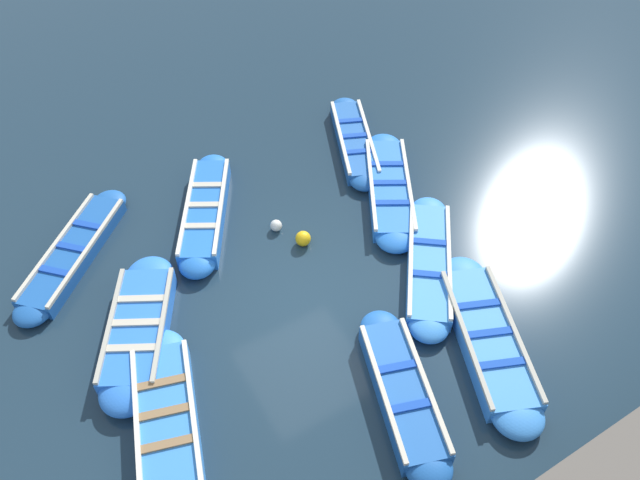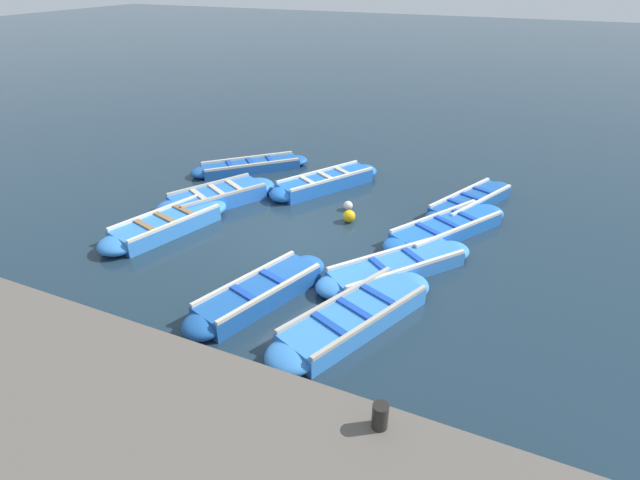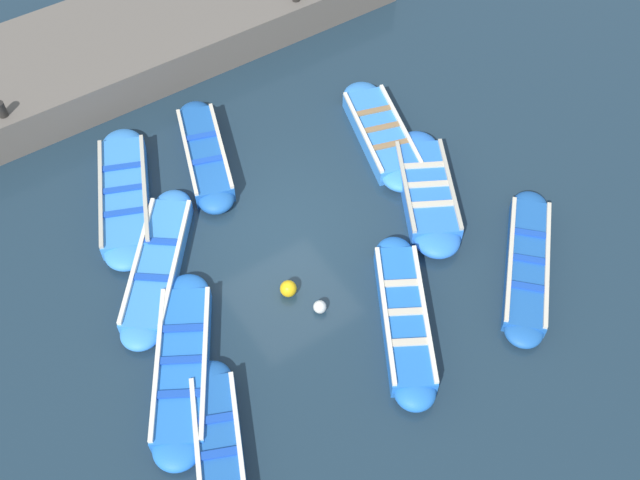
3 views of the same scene
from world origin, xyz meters
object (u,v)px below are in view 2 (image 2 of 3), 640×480
boat_inner_gap (447,228)px  boat_mid_row (166,225)px  boat_end_of_row (259,293)px  boat_alongside (355,317)px  boat_outer_left (326,182)px  buoy_white_drifting (306,266)px  buoy_yellow_far (348,206)px  boat_broadside (470,202)px  boat_stern_in (251,166)px  buoy_orange_near (349,216)px  boat_near_quay (397,267)px  boat_far_corner (218,197)px  bollard_north (380,416)px

boat_inner_gap → boat_mid_row: 6.90m
boat_end_of_row → boat_alongside: bearing=-87.6°
boat_end_of_row → boat_mid_row: bearing=65.8°
boat_outer_left → buoy_white_drifting: boat_outer_left is taller
boat_mid_row → buoy_white_drifting: 3.93m
buoy_yellow_far → boat_broadside: bearing=-62.9°
boat_alongside → buoy_white_drifting: size_ratio=15.30×
boat_stern_in → buoy_orange_near: bearing=-116.5°
boat_near_quay → boat_end_of_row: boat_end_of_row is taller
buoy_orange_near → buoy_white_drifting: buoy_orange_near is taller
boat_inner_gap → buoy_white_drifting: size_ratio=14.60×
boat_near_quay → buoy_white_drifting: size_ratio=13.49×
boat_end_of_row → boat_mid_row: boat_end_of_row is taller
boat_alongside → boat_outer_left: (5.63, 3.03, 0.02)m
buoy_white_drifting → boat_inner_gap: bearing=-39.9°
buoy_orange_near → boat_end_of_row: bearing=175.0°
boat_outer_left → buoy_white_drifting: size_ratio=13.87×
boat_inner_gap → boat_outer_left: (1.42, 3.85, 0.03)m
boat_far_corner → buoy_white_drifting: 4.27m
buoy_white_drifting → boat_near_quay: bearing=-69.6°
boat_far_corner → boat_broadside: bearing=-67.7°
boat_near_quay → boat_far_corner: boat_far_corner is taller
boat_near_quay → boat_broadside: bearing=-12.1°
boat_mid_row → bollard_north: (-4.33, -6.89, 0.93)m
boat_broadside → buoy_orange_near: boat_broadside is taller
boat_end_of_row → buoy_orange_near: (3.96, -0.35, -0.03)m
boat_near_quay → boat_end_of_row: size_ratio=1.00×
boat_outer_left → boat_near_quay: bearing=-138.3°
boat_mid_row → buoy_orange_near: boat_mid_row is taller
boat_far_corner → buoy_white_drifting: boat_far_corner is taller
bollard_north → buoy_orange_near: (6.67, 2.96, -0.96)m
bollard_north → buoy_yellow_far: (7.33, 3.24, -1.00)m
buoy_orange_near → boat_stern_in: bearing=63.5°
boat_stern_in → boat_mid_row: (-4.44, -0.27, 0.04)m
boat_inner_gap → buoy_yellow_far: bearing=83.3°
boat_far_corner → boat_inner_gap: size_ratio=0.93×
boat_near_quay → buoy_yellow_far: 3.30m
boat_inner_gap → boat_end_of_row: boat_end_of_row is taller
buoy_yellow_far → buoy_white_drifting: buoy_white_drifting is taller
bollard_north → boat_mid_row: bearing=57.9°
boat_far_corner → buoy_white_drifting: bearing=-119.8°
boat_mid_row → boat_outer_left: bearing=-31.5°
boat_near_quay → boat_stern_in: boat_near_quay is taller
boat_end_of_row → buoy_yellow_far: size_ratio=13.82×
boat_end_of_row → buoy_white_drifting: (1.39, -0.34, -0.07)m
boat_broadside → buoy_white_drifting: (-4.75, 2.70, -0.03)m
boat_end_of_row → boat_mid_row: size_ratio=0.96×
boat_end_of_row → boat_mid_row: 3.93m
boat_alongside → bollard_north: (-2.80, -1.35, 0.94)m
boat_far_corner → boat_end_of_row: bearing=-136.2°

